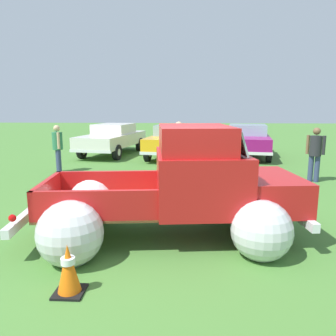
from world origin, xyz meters
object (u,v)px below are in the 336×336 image
vintage_pickup_truck (184,194)px  spectator_0 (315,151)px  show_car_1 (174,139)px  lane_cone_0 (68,269)px  spectator_1 (58,146)px  show_car_0 (113,138)px  spectator_2 (179,145)px  show_car_2 (247,139)px

vintage_pickup_truck → spectator_0: size_ratio=2.95×
show_car_1 → lane_cone_0: (-0.87, -11.05, -0.47)m
spectator_1 → lane_cone_0: (3.00, -7.33, -0.60)m
show_car_0 → spectator_1: bearing=-1.8°
spectator_0 → lane_cone_0: 8.20m
show_car_1 → lane_cone_0: 11.10m
show_car_0 → spectator_2: size_ratio=2.81×
spectator_0 → spectator_2: spectator_2 is taller
show_car_0 → show_car_2: size_ratio=1.06×
spectator_1 → spectator_2: spectator_2 is taller
show_car_2 → spectator_0: spectator_0 is taller
vintage_pickup_truck → show_car_1: 9.18m
spectator_2 → lane_cone_0: 7.03m
vintage_pickup_truck → spectator_1: (-4.37, 5.44, 0.16)m
show_car_1 → vintage_pickup_truck: bearing=12.2°
show_car_0 → show_car_1: same height
spectator_1 → lane_cone_0: size_ratio=2.56×
vintage_pickup_truck → show_car_0: size_ratio=0.97×
show_car_2 → spectator_0: size_ratio=2.86×
lane_cone_0 → spectator_2: bearing=80.4°
show_car_0 → lane_cone_0: (2.04, -11.64, -0.47)m
show_car_0 → vintage_pickup_truck: bearing=30.0°
vintage_pickup_truck → lane_cone_0: bearing=-132.2°
spectator_0 → spectator_1: size_ratio=1.01×
show_car_1 → spectator_1: bearing=-37.0°
spectator_2 → vintage_pickup_truck: bearing=77.9°
show_car_0 → spectator_0: 9.05m
lane_cone_0 → show_car_0: bearing=100.0°
lane_cone_0 → spectator_1: bearing=112.2°
spectator_2 → lane_cone_0: spectator_2 is taller
spectator_2 → show_car_0: bearing=-70.5°
show_car_2 → spectator_0: bearing=21.9°
show_car_0 → lane_cone_0: size_ratio=7.86×
spectator_0 → spectator_1: spectator_0 is taller
vintage_pickup_truck → spectator_0: 5.85m
lane_cone_0 → show_car_2: bearing=69.8°
show_car_0 → spectator_0: (7.29, -5.36, 0.14)m
show_car_0 → spectator_1: 4.42m
show_car_1 → spectator_2: (0.29, -4.15, 0.23)m
show_car_2 → spectator_2: 5.32m
spectator_1 → show_car_1: bearing=12.6°
show_car_1 → lane_cone_0: bearing=4.6°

